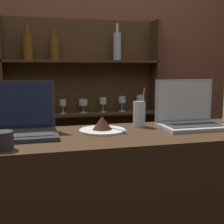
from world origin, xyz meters
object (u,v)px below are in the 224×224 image
laptop_far (190,116)px  laptop_near (18,124)px  cake_plate (102,126)px  water_glass (139,114)px  coffee_cup (2,141)px

laptop_far → laptop_near: bearing=179.4°
laptop_near → cake_plate: size_ratio=1.53×
cake_plate → water_glass: size_ratio=1.10×
laptop_far → coffee_cup: bearing=-166.1°
laptop_far → cake_plate: laptop_far is taller
laptop_far → cake_plate: size_ratio=1.48×
laptop_far → cake_plate: (-0.47, 0.01, -0.03)m
laptop_near → laptop_far: size_ratio=1.04×
water_glass → cake_plate: bearing=-160.3°
water_glass → coffee_cup: size_ratio=2.38×
laptop_far → water_glass: laptop_far is taller
laptop_near → water_glass: 0.61m
laptop_near → water_glass: size_ratio=1.69×
coffee_cup → laptop_near: bearing=77.5°
laptop_far → cake_plate: bearing=179.3°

